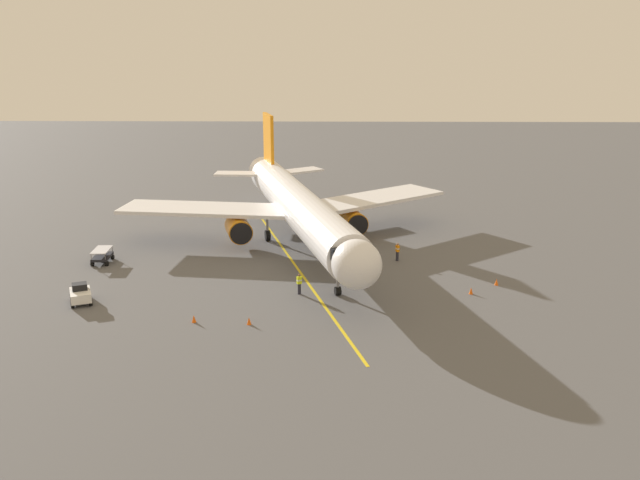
{
  "coord_description": "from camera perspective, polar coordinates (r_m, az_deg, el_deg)",
  "views": [
    {
      "loc": [
        -4.61,
        64.1,
        19.09
      ],
      "look_at": [
        -3.7,
        9.59,
        3.0
      ],
      "focal_mm": 37.07,
      "sensor_mm": 36.0,
      "label": 1
    }
  ],
  "objects": [
    {
      "name": "ground_plane",
      "position": [
        67.04,
        -3.03,
        -0.12
      ],
      "size": [
        220.0,
        220.0,
        0.0
      ],
      "primitive_type": "plane",
      "color": "#565659"
    },
    {
      "name": "apron_lead_in_line",
      "position": [
        59.44,
        -2.08,
        -2.3
      ],
      "size": [
        11.14,
        38.55,
        0.01
      ],
      "primitive_type": "cube",
      "rotation": [
        0.0,
        0.0,
        0.28
      ],
      "color": "yellow",
      "rests_on": "ground"
    },
    {
      "name": "airplane",
      "position": [
        64.35,
        -1.89,
        2.87
      ],
      "size": [
        33.49,
        39.64,
        11.5
      ],
      "color": "white",
      "rests_on": "ground"
    },
    {
      "name": "ground_crew_marshaller",
      "position": [
        52.67,
        -1.8,
        -3.78
      ],
      "size": [
        0.47,
        0.4,
        1.71
      ],
      "color": "#23232D",
      "rests_on": "ground"
    },
    {
      "name": "ground_crew_wing_walker",
      "position": [
        61.13,
        6.7,
        -1.0
      ],
      "size": [
        0.39,
        0.47,
        1.71
      ],
      "color": "#23232D",
      "rests_on": "ground"
    },
    {
      "name": "ground_crew_loader",
      "position": [
        72.82,
        1.03,
        1.96
      ],
      "size": [
        0.47,
        0.42,
        1.71
      ],
      "color": "#23232D",
      "rests_on": "ground"
    },
    {
      "name": "tug_near_nose",
      "position": [
        54.2,
        -19.98,
        -4.43
      ],
      "size": [
        2.29,
        2.7,
        1.5
      ],
      "color": "white",
      "rests_on": "ground"
    },
    {
      "name": "baggage_cart_portside",
      "position": [
        63.47,
        -18.29,
        -1.3
      ],
      "size": [
        1.67,
        2.67,
        1.27
      ],
      "color": "black",
      "rests_on": "ground"
    },
    {
      "name": "safety_cone_nose_left",
      "position": [
        48.5,
        -10.83,
        -6.69
      ],
      "size": [
        0.32,
        0.32,
        0.55
      ],
      "primitive_type": "cone",
      "color": "#F2590F",
      "rests_on": "ground"
    },
    {
      "name": "safety_cone_nose_right",
      "position": [
        47.57,
        -6.15,
        -6.95
      ],
      "size": [
        0.32,
        0.32,
        0.55
      ],
      "primitive_type": "cone",
      "color": "#F2590F",
      "rests_on": "ground"
    },
    {
      "name": "safety_cone_wing_port",
      "position": [
        54.24,
        12.91,
        -4.29
      ],
      "size": [
        0.32,
        0.32,
        0.55
      ],
      "primitive_type": "cone",
      "color": "#F2590F",
      "rests_on": "ground"
    },
    {
      "name": "safety_cone_wing_starboard",
      "position": [
        56.71,
        15.0,
        -3.52
      ],
      "size": [
        0.32,
        0.32,
        0.55
      ],
      "primitive_type": "cone",
      "color": "#F2590F",
      "rests_on": "ground"
    }
  ]
}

